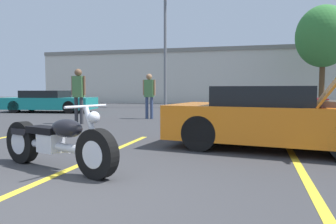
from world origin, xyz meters
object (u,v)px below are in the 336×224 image
at_px(parked_car_left_row, 49,102).
at_px(spectator_near_motorcycle, 149,92).
at_px(spectator_by_show_car, 79,91).
at_px(parked_car_right_row, 272,102).
at_px(show_car_hood_open, 275,117).
at_px(tree_background, 323,37).
at_px(motorcycle, 56,142).
at_px(light_pole, 166,40).

bearing_deg(parked_car_left_row, spectator_near_motorcycle, -28.44).
xyz_separation_m(spectator_near_motorcycle, spectator_by_show_car, (-1.70, -2.42, 0.05)).
bearing_deg(parked_car_left_row, parked_car_right_row, -2.25).
height_order(parked_car_right_row, parked_car_left_row, parked_car_right_row).
height_order(parked_car_right_row, spectator_by_show_car, spectator_by_show_car).
distance_m(show_car_hood_open, spectator_by_show_car, 6.91).
height_order(tree_background, spectator_near_motorcycle, tree_background).
bearing_deg(parked_car_right_row, tree_background, 57.72).
relative_size(motorcycle, spectator_near_motorcycle, 1.27).
bearing_deg(spectator_by_show_car, parked_car_left_row, 133.62).
relative_size(tree_background, show_car_hood_open, 1.45).
distance_m(show_car_hood_open, parked_car_left_row, 13.13).
relative_size(parked_car_left_row, spectator_by_show_car, 2.56).
relative_size(tree_background, spectator_near_motorcycle, 3.49).
height_order(light_pole, parked_car_left_row, light_pole).
height_order(show_car_hood_open, parked_car_left_row, show_car_hood_open).
relative_size(motorcycle, show_car_hood_open, 0.53).
bearing_deg(tree_background, parked_car_right_row, -117.42).
xyz_separation_m(light_pole, motorcycle, (2.71, -15.98, -3.85)).
relative_size(light_pole, tree_background, 1.25).
xyz_separation_m(show_car_hood_open, parked_car_right_row, (0.37, 8.96, -0.04)).
bearing_deg(tree_background, motorcycle, -110.71).
xyz_separation_m(light_pole, tree_background, (9.37, 1.63, 0.08)).
distance_m(parked_car_right_row, spectator_by_show_car, 8.76).
bearing_deg(spectator_near_motorcycle, spectator_by_show_car, -125.20).
bearing_deg(parked_car_left_row, light_pole, 41.42).
xyz_separation_m(parked_car_left_row, spectator_near_motorcycle, (6.14, -2.24, 0.53)).
height_order(motorcycle, show_car_hood_open, show_car_hood_open).
distance_m(tree_background, parked_car_left_row, 16.26).
bearing_deg(light_pole, show_car_hood_open, -66.26).
xyz_separation_m(light_pole, parked_car_left_row, (-4.70, -5.57, -3.71)).
distance_m(light_pole, tree_background, 9.51).
xyz_separation_m(tree_background, spectator_by_show_car, (-9.64, -11.86, -3.21)).
bearing_deg(tree_background, spectator_near_motorcycle, -130.04).
bearing_deg(parked_car_right_row, light_pole, 140.02).
bearing_deg(spectator_by_show_car, parked_car_right_row, 41.86).
distance_m(spectator_near_motorcycle, spectator_by_show_car, 2.96).
relative_size(parked_car_right_row, parked_car_left_row, 0.92).
bearing_deg(parked_car_left_row, spectator_by_show_car, -54.78).
bearing_deg(spectator_near_motorcycle, motorcycle, -81.10).
distance_m(tree_background, parked_car_right_row, 7.75).
bearing_deg(motorcycle, show_car_hood_open, 58.97).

